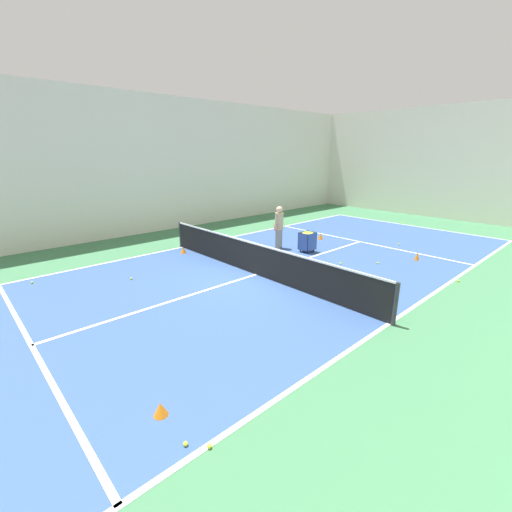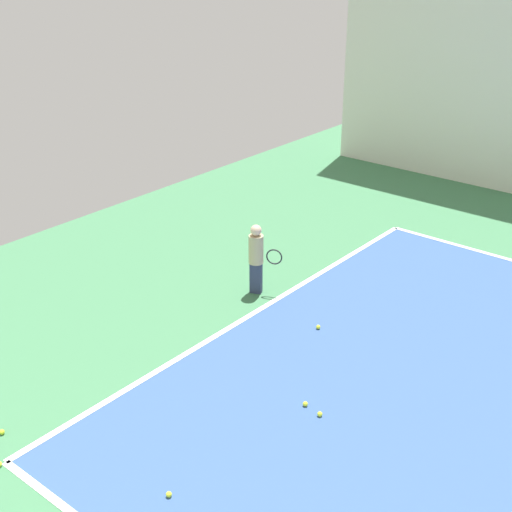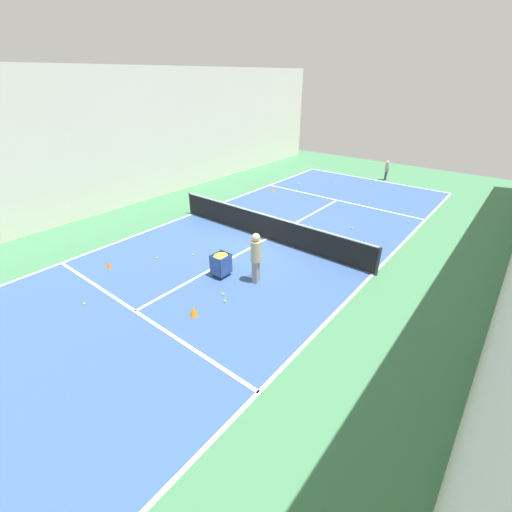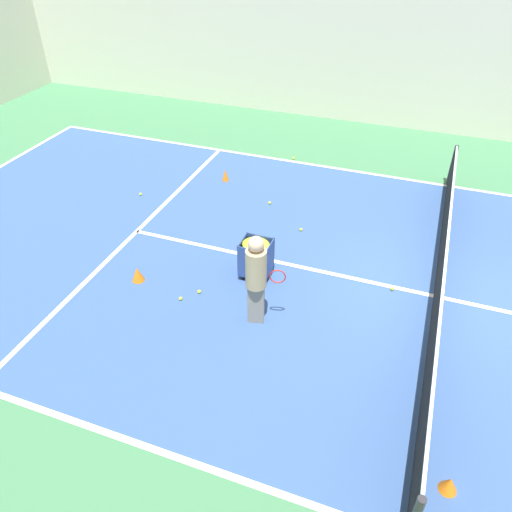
# 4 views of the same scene
# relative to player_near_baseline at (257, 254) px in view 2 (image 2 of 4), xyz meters

# --- Properties ---
(line_baseline_near) EXTENTS (9.33, 0.10, 0.00)m
(line_baseline_near) POSITION_rel_player_near_baseline_xyz_m (0.57, 0.43, -0.72)
(line_baseline_near) COLOR white
(line_baseline_near) RESTS_ON ground
(player_near_baseline) EXTENTS (0.41, 0.56, 1.27)m
(player_near_baseline) POSITION_rel_player_near_baseline_xyz_m (0.00, 0.00, 0.00)
(player_near_baseline) COLOR #2D3351
(player_near_baseline) RESTS_ON ground
(tennis_ball_11) EXTENTS (0.07, 0.07, 0.07)m
(tennis_ball_11) POSITION_rel_player_near_baseline_xyz_m (2.14, 2.82, -0.69)
(tennis_ball_11) COLOR yellow
(tennis_ball_11) RESTS_ON ground
(tennis_ball_12) EXTENTS (0.07, 0.07, 0.07)m
(tennis_ball_12) POSITION_rel_player_near_baseline_xyz_m (4.97, -0.05, -0.69)
(tennis_ball_12) COLOR yellow
(tennis_ball_12) RESTS_ON ground
(tennis_ball_15) EXTENTS (0.07, 0.07, 0.07)m
(tennis_ball_15) POSITION_rel_player_near_baseline_xyz_m (4.40, 2.35, -0.69)
(tennis_ball_15) COLOR yellow
(tennis_ball_15) RESTS_ON ground
(tennis_ball_16) EXTENTS (0.07, 0.07, 0.07)m
(tennis_ball_16) POSITION_rel_player_near_baseline_xyz_m (0.34, 1.54, -0.69)
(tennis_ball_16) COLOR yellow
(tennis_ball_16) RESTS_ON ground
(tennis_ball_18) EXTENTS (0.07, 0.07, 0.07)m
(tennis_ball_18) POSITION_rel_player_near_baseline_xyz_m (2.08, 2.55, -0.69)
(tennis_ball_18) COLOR yellow
(tennis_ball_18) RESTS_ON ground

